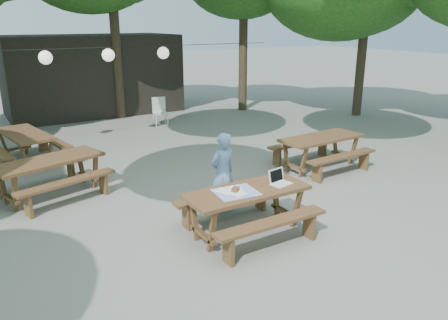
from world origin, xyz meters
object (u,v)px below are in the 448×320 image
picnic_table_nw (51,177)px  woman (223,173)px  main_picnic_table (247,211)px  plastic_chair (161,117)px

picnic_table_nw → woman: bearing=-59.3°
main_picnic_table → plastic_chair: bearing=76.4°
main_picnic_table → picnic_table_nw: (-2.36, 3.29, 0.00)m
plastic_chair → picnic_table_nw: bearing=-122.9°
main_picnic_table → picnic_table_nw: size_ratio=0.89×
plastic_chair → woman: bearing=-94.2°
picnic_table_nw → woman: 3.44m
woman → plastic_chair: woman is taller
picnic_table_nw → woman: (2.47, -2.37, 0.34)m
woman → plastic_chair: bearing=-113.6°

